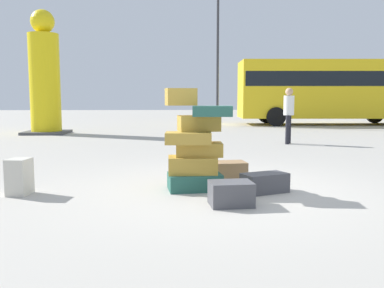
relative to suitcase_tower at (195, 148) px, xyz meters
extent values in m
plane|color=#ADA89E|center=(0.39, -0.13, -0.61)|extent=(80.00, 80.00, 0.00)
cube|color=#26594C|center=(0.00, -0.03, -0.49)|extent=(0.81, 0.56, 0.24)
cube|color=#B28C33|center=(-0.04, -0.02, -0.24)|extent=(0.70, 0.44, 0.25)
cube|color=#B28C33|center=(0.06, 0.04, -0.02)|extent=(0.68, 0.43, 0.20)
cube|color=#B28C33|center=(-0.10, -0.09, 0.16)|extent=(0.67, 0.43, 0.16)
cube|color=#B28C33|center=(0.06, 0.12, 0.36)|extent=(0.64, 0.45, 0.23)
cube|color=#26594C|center=(0.24, -0.19, 0.54)|extent=(0.58, 0.39, 0.15)
cube|color=#B28C33|center=(-0.20, 0.18, 0.74)|extent=(0.48, 0.35, 0.25)
cube|color=beige|center=(-2.44, -0.23, -0.36)|extent=(0.31, 0.36, 0.50)
cube|color=#4C4C51|center=(0.41, -0.92, -0.46)|extent=(0.56, 0.44, 0.30)
cube|color=olive|center=(0.60, 0.64, -0.45)|extent=(0.55, 0.45, 0.31)
cube|color=#4C4C51|center=(0.98, -0.24, -0.47)|extent=(0.72, 0.55, 0.28)
cylinder|color=black|center=(3.08, 6.00, -0.19)|extent=(0.12, 0.12, 0.84)
cylinder|color=black|center=(2.98, 5.80, -0.19)|extent=(0.12, 0.12, 0.84)
cylinder|color=white|center=(3.03, 5.90, 0.51)|extent=(0.30, 0.30, 0.56)
sphere|color=tan|center=(3.03, 5.90, 0.90)|extent=(0.22, 0.22, 0.22)
cylinder|color=yellow|center=(-5.07, 9.71, 1.23)|extent=(1.10, 1.10, 3.68)
sphere|color=yellow|center=(-5.07, 9.71, 3.50)|extent=(0.86, 0.86, 0.86)
cube|color=#4C4C4C|center=(-5.07, 9.71, -0.56)|extent=(1.54, 1.54, 0.10)
cube|color=yellow|center=(7.48, 14.53, 1.14)|extent=(9.01, 2.87, 2.80)
cube|color=black|center=(7.48, 14.53, 1.63)|extent=(8.83, 2.89, 0.70)
cylinder|color=black|center=(10.42, 15.66, -0.16)|extent=(0.91, 0.29, 0.90)
cylinder|color=black|center=(4.64, 15.90, -0.16)|extent=(0.91, 0.29, 0.90)
cylinder|color=black|center=(4.53, 13.41, -0.16)|extent=(0.91, 0.29, 0.90)
cylinder|color=#333338|center=(1.77, 13.74, 2.87)|extent=(0.12, 0.12, 6.96)
camera|label=1|loc=(-0.30, -5.94, 0.73)|focal=38.60mm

